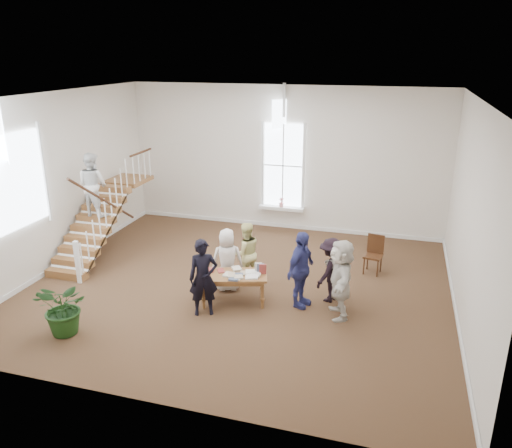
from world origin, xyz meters
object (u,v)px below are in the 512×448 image
(library_table, at_px, (234,278))
(woman_cluster_a, at_px, (301,270))
(side_chair, at_px, (374,252))
(woman_cluster_b, at_px, (331,270))
(floor_plant, at_px, (65,308))
(elderly_woman, at_px, (227,260))
(woman_cluster_c, at_px, (341,279))
(police_officer, at_px, (203,278))
(person_yellow, at_px, (246,253))

(library_table, distance_m, woman_cluster_a, 1.51)
(side_chair, bearing_deg, woman_cluster_b, -103.87)
(library_table, bearing_deg, floor_plant, -158.67)
(elderly_woman, bearing_deg, woman_cluster_c, 148.32)
(floor_plant, bearing_deg, library_table, 37.88)
(elderly_woman, relative_size, side_chair, 1.52)
(library_table, height_order, woman_cluster_c, woman_cluster_c)
(library_table, bearing_deg, woman_cluster_a, -5.66)
(library_table, height_order, woman_cluster_a, woman_cluster_a)
(library_table, bearing_deg, police_officer, -142.62)
(woman_cluster_b, bearing_deg, elderly_woman, -65.39)
(woman_cluster_c, distance_m, floor_plant, 5.68)
(woman_cluster_b, height_order, floor_plant, woman_cluster_b)
(library_table, distance_m, police_officer, 0.84)
(library_table, xyz_separation_m, woman_cluster_c, (2.36, 0.08, 0.25))
(person_yellow, xyz_separation_m, woman_cluster_c, (2.43, -1.02, 0.10))
(library_table, xyz_separation_m, person_yellow, (-0.07, 1.10, 0.15))
(woman_cluster_a, bearing_deg, police_officer, 133.56)
(woman_cluster_c, bearing_deg, elderly_woman, -116.02)
(police_officer, bearing_deg, woman_cluster_c, -10.73)
(woman_cluster_c, bearing_deg, person_yellow, -128.00)
(library_table, bearing_deg, side_chair, 25.17)
(woman_cluster_c, bearing_deg, floor_plant, -81.50)
(police_officer, distance_m, person_yellow, 1.80)
(person_yellow, distance_m, woman_cluster_c, 2.64)
(woman_cluster_b, bearing_deg, police_officer, -39.87)
(elderly_woman, height_order, floor_plant, elderly_woman)
(person_yellow, bearing_deg, side_chair, 170.33)
(woman_cluster_a, bearing_deg, library_table, 118.75)
(police_officer, distance_m, woman_cluster_a, 2.15)
(library_table, height_order, person_yellow, person_yellow)
(elderly_woman, xyz_separation_m, person_yellow, (0.30, 0.50, 0.02))
(floor_plant, bearing_deg, person_yellow, 50.13)
(person_yellow, relative_size, floor_plant, 1.33)
(police_officer, relative_size, elderly_woman, 1.12)
(elderly_woman, bearing_deg, library_table, 100.94)
(elderly_woman, height_order, person_yellow, person_yellow)
(woman_cluster_a, relative_size, side_chair, 1.76)
(person_yellow, bearing_deg, floor_plant, 13.79)
(police_officer, xyz_separation_m, floor_plant, (-2.36, -1.56, -0.27))
(person_yellow, relative_size, woman_cluster_b, 1.03)
(woman_cluster_a, height_order, woman_cluster_c, woman_cluster_a)
(elderly_woman, distance_m, person_yellow, 0.58)
(person_yellow, height_order, woman_cluster_a, woman_cluster_a)
(woman_cluster_a, bearing_deg, woman_cluster_c, -84.67)
(woman_cluster_b, bearing_deg, person_yellow, -78.29)
(library_table, distance_m, side_chair, 3.91)
(side_chair, bearing_deg, library_table, -127.44)
(police_officer, xyz_separation_m, woman_cluster_b, (2.53, 1.38, -0.10))
(woman_cluster_a, height_order, side_chair, woman_cluster_a)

